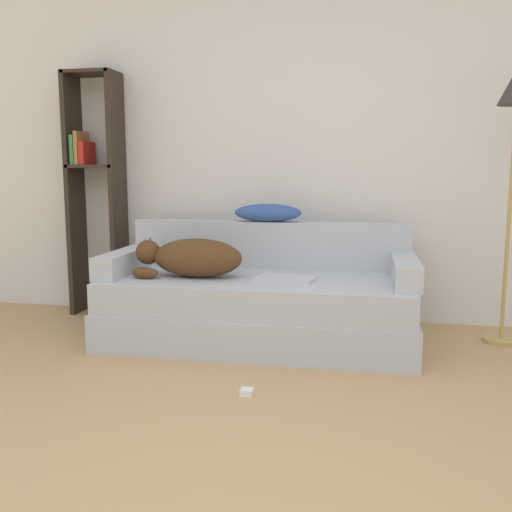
{
  "coord_description": "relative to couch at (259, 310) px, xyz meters",
  "views": [
    {
      "loc": [
        0.46,
        -1.44,
        1.1
      ],
      "look_at": [
        -0.21,
        1.97,
        0.58
      ],
      "focal_mm": 40.0,
      "sensor_mm": 36.0,
      "label": 1
    }
  ],
  "objects": [
    {
      "name": "couch_backrest",
      "position": [
        -0.0,
        0.38,
        0.38
      ],
      "size": [
        1.92,
        0.15,
        0.32
      ],
      "color": "#B2B7BC",
      "rests_on": "couch"
    },
    {
      "name": "throw_pillow",
      "position": [
        -0.01,
        0.37,
        0.6
      ],
      "size": [
        0.47,
        0.2,
        0.12
      ],
      "color": "#335199",
      "rests_on": "couch_backrest"
    },
    {
      "name": "wall_back",
      "position": [
        0.21,
        0.71,
        1.14
      ],
      "size": [
        7.25,
        0.06,
        2.7
      ],
      "color": "silver",
      "rests_on": "ground_plane"
    },
    {
      "name": "couch_arm_right",
      "position": [
        0.9,
        -0.01,
        0.29
      ],
      "size": [
        0.15,
        0.72,
        0.15
      ],
      "color": "#B2B7BC",
      "rests_on": "couch"
    },
    {
      "name": "power_adapter",
      "position": [
        0.11,
        -0.88,
        -0.19
      ],
      "size": [
        0.06,
        0.06,
        0.03
      ],
      "color": "white",
      "rests_on": "ground_plane"
    },
    {
      "name": "dog",
      "position": [
        -0.42,
        -0.08,
        0.34
      ],
      "size": [
        0.7,
        0.29,
        0.25
      ],
      "color": "#513319",
      "rests_on": "couch"
    },
    {
      "name": "couch_arm_left",
      "position": [
        -0.9,
        -0.01,
        0.29
      ],
      "size": [
        0.15,
        0.72,
        0.15
      ],
      "color": "#B2B7BC",
      "rests_on": "couch"
    },
    {
      "name": "couch",
      "position": [
        0.0,
        0.0,
        0.0
      ],
      "size": [
        1.96,
        0.91,
        0.43
      ],
      "color": "#B2B7BC",
      "rests_on": "ground_plane"
    },
    {
      "name": "laptop",
      "position": [
        0.18,
        -0.06,
        0.23
      ],
      "size": [
        0.39,
        0.28,
        0.02
      ],
      "rotation": [
        0.0,
        0.0,
        -0.15
      ],
      "color": "silver",
      "rests_on": "couch"
    },
    {
      "name": "bookshelf",
      "position": [
        -1.37,
        0.53,
        0.79
      ],
      "size": [
        0.39,
        0.26,
        1.82
      ],
      "color": "#2D2319",
      "rests_on": "ground_plane"
    }
  ]
}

